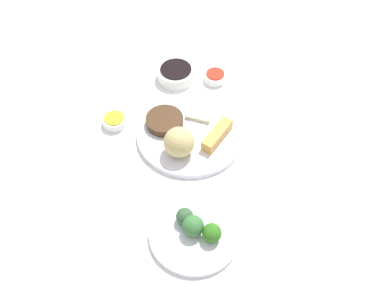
% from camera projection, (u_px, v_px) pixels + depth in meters
% --- Properties ---
extents(tabletop, '(2.20, 2.20, 0.02)m').
position_uv_depth(tabletop, '(193.00, 143.00, 1.20)').
color(tabletop, white).
rests_on(tabletop, ground).
extents(main_plate, '(0.29, 0.29, 0.02)m').
position_uv_depth(main_plate, '(190.00, 133.00, 1.20)').
color(main_plate, white).
rests_on(main_plate, tabletop).
extents(rice_scoop, '(0.08, 0.08, 0.08)m').
position_uv_depth(rice_scoop, '(179.00, 142.00, 1.12)').
color(rice_scoop, tan).
rests_on(rice_scoop, main_plate).
extents(spring_roll, '(0.08, 0.11, 0.03)m').
position_uv_depth(spring_roll, '(217.00, 136.00, 1.17)').
color(spring_roll, gold).
rests_on(spring_roll, main_plate).
extents(crab_rangoon_wonton, '(0.08, 0.08, 0.01)m').
position_uv_depth(crab_rangoon_wonton, '(201.00, 111.00, 1.23)').
color(crab_rangoon_wonton, beige).
rests_on(crab_rangoon_wonton, main_plate).
extents(stir_fry_heap, '(0.10, 0.10, 0.02)m').
position_uv_depth(stir_fry_heap, '(165.00, 121.00, 1.20)').
color(stir_fry_heap, '#432A17').
rests_on(stir_fry_heap, main_plate).
extents(broccoli_plate, '(0.21, 0.21, 0.01)m').
position_uv_depth(broccoli_plate, '(195.00, 233.00, 1.02)').
color(broccoli_plate, white).
rests_on(broccoli_plate, tabletop).
extents(broccoli_floret_0, '(0.05, 0.05, 0.05)m').
position_uv_depth(broccoli_floret_0, '(193.00, 226.00, 0.99)').
color(broccoli_floret_0, '#397337').
rests_on(broccoli_floret_0, broccoli_plate).
extents(broccoli_floret_1, '(0.04, 0.04, 0.04)m').
position_uv_depth(broccoli_floret_1, '(183.00, 216.00, 1.01)').
color(broccoli_floret_1, '#355B36').
rests_on(broccoli_floret_1, broccoli_plate).
extents(broccoli_floret_2, '(0.04, 0.04, 0.04)m').
position_uv_depth(broccoli_floret_2, '(212.00, 233.00, 0.99)').
color(broccoli_floret_2, '#31711C').
rests_on(broccoli_floret_2, broccoli_plate).
extents(soy_sauce_bowl, '(0.11, 0.11, 0.03)m').
position_uv_depth(soy_sauce_bowl, '(176.00, 74.00, 1.34)').
color(soy_sauce_bowl, white).
rests_on(soy_sauce_bowl, tabletop).
extents(soy_sauce_bowl_liquid, '(0.09, 0.09, 0.00)m').
position_uv_depth(soy_sauce_bowl_liquid, '(176.00, 69.00, 1.32)').
color(soy_sauce_bowl_liquid, black).
rests_on(soy_sauce_bowl_liquid, soy_sauce_bowl).
extents(sauce_ramekin_hot_mustard, '(0.07, 0.07, 0.02)m').
position_uv_depth(sauce_ramekin_hot_mustard, '(115.00, 121.00, 1.22)').
color(sauce_ramekin_hot_mustard, white).
rests_on(sauce_ramekin_hot_mustard, tabletop).
extents(sauce_ramekin_hot_mustard_liquid, '(0.05, 0.05, 0.00)m').
position_uv_depth(sauce_ramekin_hot_mustard_liquid, '(114.00, 118.00, 1.21)').
color(sauce_ramekin_hot_mustard_liquid, yellow).
rests_on(sauce_ramekin_hot_mustard_liquid, sauce_ramekin_hot_mustard).
extents(sauce_ramekin_sweet_and_sour, '(0.07, 0.07, 0.02)m').
position_uv_depth(sauce_ramekin_sweet_and_sour, '(215.00, 77.00, 1.33)').
color(sauce_ramekin_sweet_and_sour, white).
rests_on(sauce_ramekin_sweet_and_sour, tabletop).
extents(sauce_ramekin_sweet_and_sour_liquid, '(0.05, 0.05, 0.00)m').
position_uv_depth(sauce_ramekin_sweet_and_sour_liquid, '(215.00, 74.00, 1.32)').
color(sauce_ramekin_sweet_and_sour_liquid, red).
rests_on(sauce_ramekin_sweet_and_sour_liquid, sauce_ramekin_sweet_and_sour).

